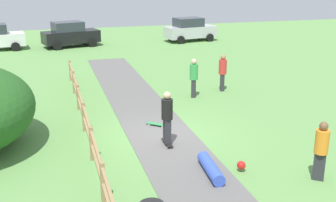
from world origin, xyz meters
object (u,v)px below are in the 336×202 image
Objects in this scene: skater_fallen at (213,168)px; bystander_red at (223,71)px; parked_car_black at (70,34)px; skater_riding at (167,115)px; skateboard_loose at (156,124)px; bystander_orange at (321,148)px; parked_car_silver at (190,29)px; bystander_green at (194,76)px.

bystander_red is (3.75, 8.11, 0.80)m from skater_fallen.
parked_car_black is at bearing 96.49° from skater_fallen.
skateboard_loose is (0.10, 1.83, -0.98)m from skater_riding.
parked_car_black reaches higher than bystander_red.
skater_riding is at bearing 106.08° from skater_fallen.
bystander_orange is (2.75, -1.12, 0.76)m from skater_fallen.
skateboard_loose is 0.41× the size of bystander_red.
parked_car_black is at bearing 113.47° from bystander_red.
parked_car_black and parked_car_silver have the same top height.
bystander_green reaches higher than bystander_orange.
parked_car_silver is (7.78, 20.28, -0.11)m from skater_riding.
parked_car_black reaches higher than skater_riding.
skateboard_loose is 6.38m from bystander_orange.
skater_fallen is at bearing -83.51° from parked_car_black.
skater_fallen reaches higher than skateboard_loose.
skateboard_loose is 0.16× the size of parked_car_black.
skater_riding is 7.23m from bystander_red.
bystander_orange is 0.39× the size of parked_car_silver.
parked_car_black is (-5.33, 23.80, -0.00)m from bystander_orange.
skater_fallen is 22.84m from parked_car_black.
bystander_red reaches higher than bystander_orange.
parked_car_black is (-1.99, 18.44, 0.87)m from skateboard_loose.
skateboard_loose is at bearing 121.91° from bystander_orange.
skateboard_loose is at bearing -112.59° from parked_car_silver.
skater_riding is at bearing -93.26° from skateboard_loose.
bystander_red is (4.44, 5.70, -0.07)m from skater_riding.
parked_car_silver reaches higher than skater_fallen.
bystander_green is (-0.71, 8.59, 0.05)m from bystander_orange.
skater_riding reaches higher than bystander_orange.
skater_riding is 1.04× the size of bystander_red.
parked_car_black is 9.66m from parked_car_silver.
bystander_orange is at bearing -22.15° from skater_fallen.
bystander_green is (2.73, 5.06, -0.05)m from skater_riding.
skateboard_loose is 4.27m from bystander_green.
bystander_red is (4.34, 3.87, 0.91)m from skateboard_loose.
bystander_orange is 0.96× the size of bystander_green.
skater_riding reaches higher than skater_fallen.
skater_fallen is at bearing 157.85° from bystander_orange.
parked_car_black is at bearing 95.31° from skater_riding.
bystander_red is at bearing 52.06° from skater_riding.
parked_car_black is (-2.58, 22.68, 0.76)m from skater_fallen.
parked_car_silver reaches higher than bystander_red.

